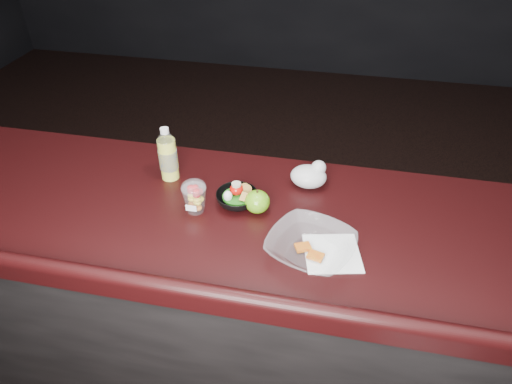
# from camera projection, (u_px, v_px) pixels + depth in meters

# --- Properties ---
(counter) EXTENTS (4.06, 0.71, 1.02)m
(counter) POSITION_uv_depth(u_px,v_px,m) (249.00, 314.00, 1.79)
(counter) COLOR black
(counter) RESTS_ON ground
(lemonade_bottle) EXTENTS (0.07, 0.07, 0.20)m
(lemonade_bottle) POSITION_uv_depth(u_px,v_px,m) (168.00, 157.00, 1.60)
(lemonade_bottle) COLOR #E7EE3D
(lemonade_bottle) RESTS_ON counter
(fruit_cup) EXTENTS (0.08, 0.08, 0.12)m
(fruit_cup) POSITION_uv_depth(u_px,v_px,m) (194.00, 196.00, 1.46)
(fruit_cup) COLOR white
(fruit_cup) RESTS_ON counter
(green_apple) EXTENTS (0.08, 0.08, 0.09)m
(green_apple) POSITION_uv_depth(u_px,v_px,m) (257.00, 202.00, 1.47)
(green_apple) COLOR #40880F
(green_apple) RESTS_ON counter
(plastic_bag) EXTENTS (0.13, 0.10, 0.09)m
(plastic_bag) POSITION_uv_depth(u_px,v_px,m) (310.00, 175.00, 1.58)
(plastic_bag) COLOR silver
(plastic_bag) RESTS_ON counter
(snack_bowl) EXTENTS (0.18, 0.18, 0.08)m
(snack_bowl) POSITION_uv_depth(u_px,v_px,m) (237.00, 198.00, 1.51)
(snack_bowl) COLOR black
(snack_bowl) RESTS_ON counter
(takeout_bowl) EXTENTS (0.31, 0.31, 0.06)m
(takeout_bowl) POSITION_uv_depth(u_px,v_px,m) (311.00, 247.00, 1.32)
(takeout_bowl) COLOR silver
(takeout_bowl) RESTS_ON counter
(paper_napkin) EXTENTS (0.19, 0.19, 0.00)m
(paper_napkin) POSITION_uv_depth(u_px,v_px,m) (332.00, 253.00, 1.34)
(paper_napkin) COLOR white
(paper_napkin) RESTS_ON counter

